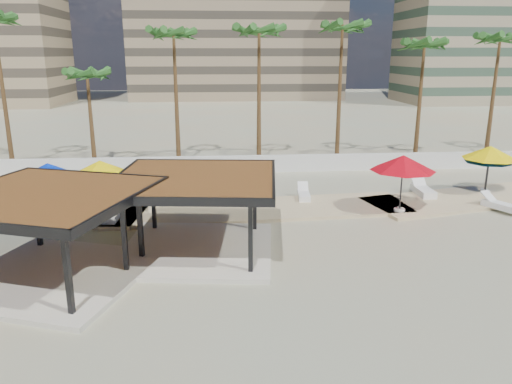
{
  "coord_description": "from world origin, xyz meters",
  "views": [
    {
      "loc": [
        -0.26,
        -18.18,
        8.06
      ],
      "look_at": [
        1.73,
        5.73,
        1.4
      ],
      "focal_mm": 35.0,
      "sensor_mm": 36.0,
      "label": 1
    }
  ],
  "objects_px": {
    "umbrella_c": "(403,163)",
    "lounger_a": "(113,215)",
    "lounger_b": "(304,195)",
    "lounger_c": "(499,205)",
    "pavilion_central": "(196,207)",
    "lounger_d": "(423,190)",
    "pavilion_west": "(49,228)"
  },
  "relations": [
    {
      "from": "umbrella_c",
      "to": "lounger_a",
      "type": "height_order",
      "value": "umbrella_c"
    },
    {
      "from": "lounger_b",
      "to": "lounger_c",
      "type": "relative_size",
      "value": 0.96
    },
    {
      "from": "pavilion_central",
      "to": "lounger_b",
      "type": "xyz_separation_m",
      "value": [
        5.79,
        7.05,
        -1.61
      ]
    },
    {
      "from": "pavilion_central",
      "to": "lounger_a",
      "type": "distance_m",
      "value": 6.24
    },
    {
      "from": "lounger_b",
      "to": "lounger_c",
      "type": "bearing_deg",
      "value": -100.52
    },
    {
      "from": "pavilion_central",
      "to": "lounger_d",
      "type": "height_order",
      "value": "pavilion_central"
    },
    {
      "from": "pavilion_central",
      "to": "lounger_a",
      "type": "height_order",
      "value": "pavilion_central"
    },
    {
      "from": "pavilion_central",
      "to": "lounger_d",
      "type": "relative_size",
      "value": 2.94
    },
    {
      "from": "pavilion_central",
      "to": "pavilion_west",
      "type": "distance_m",
      "value": 5.69
    },
    {
      "from": "lounger_a",
      "to": "lounger_d",
      "type": "height_order",
      "value": "lounger_d"
    },
    {
      "from": "umbrella_c",
      "to": "lounger_b",
      "type": "relative_size",
      "value": 2.08
    },
    {
      "from": "pavilion_west",
      "to": "lounger_b",
      "type": "relative_size",
      "value": 4.28
    },
    {
      "from": "umbrella_c",
      "to": "lounger_c",
      "type": "relative_size",
      "value": 2.0
    },
    {
      "from": "umbrella_c",
      "to": "lounger_c",
      "type": "distance_m",
      "value": 5.93
    },
    {
      "from": "lounger_a",
      "to": "lounger_c",
      "type": "height_order",
      "value": "lounger_a"
    },
    {
      "from": "pavilion_west",
      "to": "lounger_b",
      "type": "distance_m",
      "value": 14.5
    },
    {
      "from": "pavilion_central",
      "to": "lounger_c",
      "type": "height_order",
      "value": "pavilion_central"
    },
    {
      "from": "umbrella_c",
      "to": "lounger_d",
      "type": "xyz_separation_m",
      "value": [
        2.53,
        3.08,
        -2.32
      ]
    },
    {
      "from": "lounger_d",
      "to": "pavilion_west",
      "type": "bearing_deg",
      "value": 120.07
    },
    {
      "from": "lounger_a",
      "to": "lounger_d",
      "type": "distance_m",
      "value": 17.41
    },
    {
      "from": "pavilion_central",
      "to": "pavilion_west",
      "type": "height_order",
      "value": "pavilion_west"
    },
    {
      "from": "lounger_d",
      "to": "lounger_b",
      "type": "bearing_deg",
      "value": 94.06
    },
    {
      "from": "umbrella_c",
      "to": "lounger_a",
      "type": "distance_m",
      "value": 14.81
    },
    {
      "from": "lounger_c",
      "to": "pavilion_central",
      "type": "bearing_deg",
      "value": 77.71
    },
    {
      "from": "lounger_c",
      "to": "umbrella_c",
      "type": "bearing_deg",
      "value": 63.13
    },
    {
      "from": "pavilion_central",
      "to": "lounger_c",
      "type": "bearing_deg",
      "value": 21.57
    },
    {
      "from": "lounger_d",
      "to": "umbrella_c",
      "type": "bearing_deg",
      "value": 142.97
    },
    {
      "from": "umbrella_c",
      "to": "lounger_c",
      "type": "height_order",
      "value": "umbrella_c"
    },
    {
      "from": "pavilion_central",
      "to": "lounger_b",
      "type": "relative_size",
      "value": 3.67
    },
    {
      "from": "pavilion_west",
      "to": "lounger_d",
      "type": "bearing_deg",
      "value": 46.99
    },
    {
      "from": "pavilion_west",
      "to": "umbrella_c",
      "type": "distance_m",
      "value": 16.83
    },
    {
      "from": "pavilion_central",
      "to": "lounger_c",
      "type": "distance_m",
      "value": 16.38
    }
  ]
}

